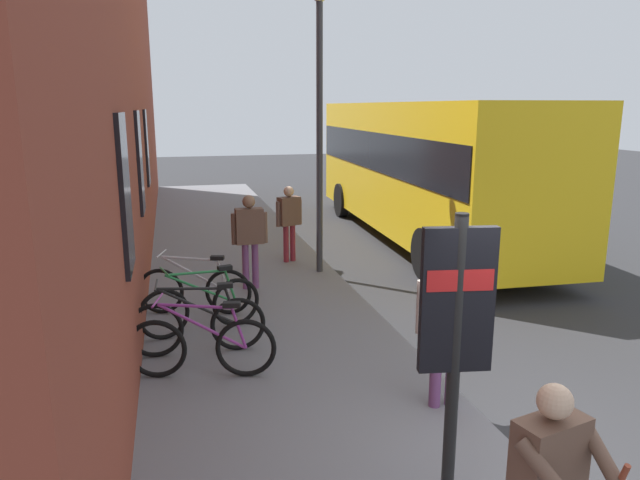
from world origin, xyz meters
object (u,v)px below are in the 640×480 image
object	(u,v)px
transit_info_sign	(456,320)
tourist_with_hotdogs	(551,479)
pedestrian_crossing_street	(447,312)
bicycle_under_window	(202,346)
street_lamp	(320,109)
bicycle_leaning_wall	(195,290)
bicycle_beside_lamp	(198,325)
pedestrian_near_bus	(250,232)
bicycle_far_end	(201,306)
pedestrian_by_facade	(289,216)
city_bus	(422,162)

from	to	relation	value
transit_info_sign	tourist_with_hotdogs	bearing A→B (deg)	-174.16
pedestrian_crossing_street	bicycle_under_window	bearing A→B (deg)	61.47
tourist_with_hotdogs	street_lamp	xyz separation A→B (m)	(7.99, -0.63, 2.11)
bicycle_under_window	tourist_with_hotdogs	xyz separation A→B (m)	(-3.91, -1.84, 0.58)
street_lamp	bicycle_leaning_wall	bearing A→B (deg)	126.93
transit_info_sign	tourist_with_hotdogs	distance (m)	1.23
transit_info_sign	tourist_with_hotdogs	world-z (taller)	transit_info_sign
bicycle_beside_lamp	pedestrian_near_bus	bearing A→B (deg)	-21.70
bicycle_under_window	bicycle_leaning_wall	xyz separation A→B (m)	(2.23, -0.02, 0.00)
bicycle_far_end	transit_info_sign	xyz separation A→B (m)	(-4.30, -1.66, 1.21)
pedestrian_near_bus	tourist_with_hotdogs	world-z (taller)	pedestrian_near_bus
bicycle_far_end	pedestrian_by_facade	size ratio (longest dim) A/B	1.10
bicycle_under_window	street_lamp	world-z (taller)	street_lamp
pedestrian_by_facade	pedestrian_crossing_street	size ratio (longest dim) A/B	0.91
transit_info_sign	pedestrian_near_bus	distance (m)	6.25
pedestrian_crossing_street	bicycle_far_end	bearing A→B (deg)	40.56
bicycle_beside_lamp	tourist_with_hotdogs	distance (m)	5.01
bicycle_beside_lamp	pedestrian_by_facade	bearing A→B (deg)	-25.98
pedestrian_by_facade	pedestrian_near_bus	bearing A→B (deg)	147.75
pedestrian_by_facade	street_lamp	distance (m)	2.34
bicycle_leaning_wall	bicycle_under_window	bearing A→B (deg)	179.42
bicycle_under_window	transit_info_sign	world-z (taller)	transit_info_sign
city_bus	street_lamp	xyz separation A→B (m)	(-2.69, 3.30, 1.29)
bicycle_leaning_wall	pedestrian_near_bus	bearing A→B (deg)	-42.63
bicycle_beside_lamp	pedestrian_near_bus	xyz separation A→B (m)	(2.62, -1.04, 0.62)
transit_info_sign	pedestrian_crossing_street	xyz separation A→B (m)	(1.53, -0.71, -0.54)
pedestrian_crossing_street	bicycle_leaning_wall	bearing A→B (deg)	34.27
bicycle_under_window	bicycle_beside_lamp	distance (m)	0.70
transit_info_sign	bicycle_beside_lamp	bearing A→B (deg)	26.15
transit_info_sign	pedestrian_by_facade	distance (m)	7.85
bicycle_beside_lamp	pedestrian_by_facade	distance (m)	4.76
bicycle_under_window	bicycle_leaning_wall	size ratio (longest dim) A/B	1.01
bicycle_under_window	street_lamp	size ratio (longest dim) A/B	0.33
bicycle_under_window	city_bus	size ratio (longest dim) A/B	0.16
bicycle_beside_lamp	bicycle_leaning_wall	distance (m)	1.53
city_bus	tourist_with_hotdogs	distance (m)	11.40
bicycle_leaning_wall	city_bus	xyz separation A→B (m)	(4.53, -5.75, 1.41)
bicycle_beside_lamp	tourist_with_hotdogs	xyz separation A→B (m)	(-4.62, -1.86, 0.58)
pedestrian_by_facade	tourist_with_hotdogs	world-z (taller)	tourist_with_hotdogs
bicycle_under_window	pedestrian_crossing_street	size ratio (longest dim) A/B	1.01
pedestrian_by_facade	tourist_with_hotdogs	distance (m)	8.87
bicycle_leaning_wall	tourist_with_hotdogs	size ratio (longest dim) A/B	1.09
bicycle_far_end	bicycle_leaning_wall	xyz separation A→B (m)	(0.79, 0.05, 0.00)
bicycle_beside_lamp	bicycle_far_end	bearing A→B (deg)	-6.93
pedestrian_crossing_street	tourist_with_hotdogs	world-z (taller)	pedestrian_crossing_street
bicycle_leaning_wall	transit_info_sign	xyz separation A→B (m)	(-5.09, -1.71, 1.21)
pedestrian_near_bus	street_lamp	xyz separation A→B (m)	(0.75, -1.44, 2.07)
tourist_with_hotdogs	pedestrian_crossing_street	bearing A→B (deg)	-13.16
bicycle_under_window	pedestrian_crossing_street	world-z (taller)	pedestrian_crossing_street
bicycle_under_window	bicycle_far_end	size ratio (longest dim) A/B	1.01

